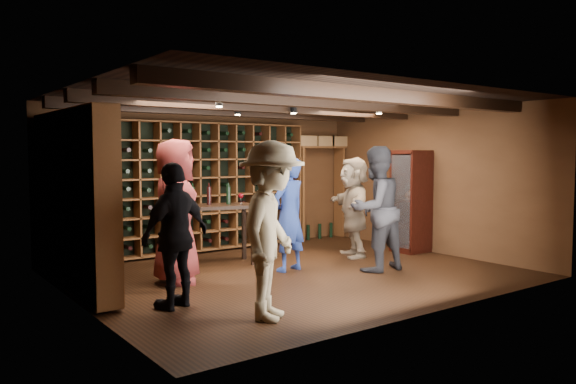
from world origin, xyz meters
TOP-DOWN VIEW (x-y plane):
  - ground at (0.00, 0.00)m, footprint 6.00×6.00m
  - room_shell at (0.00, 0.05)m, footprint 6.00×6.00m
  - wine_rack_back at (-0.52, 2.33)m, footprint 4.65×0.30m
  - wine_rack_left at (-2.83, 0.82)m, footprint 0.30×2.65m
  - crate_shelf at (2.41, 2.32)m, footprint 1.20×0.32m
  - display_cabinet at (2.71, 0.20)m, footprint 0.55×0.50m
  - man_blue_shirt at (0.04, 0.17)m, footprint 0.68×0.52m
  - man_grey_suit at (1.08, -0.57)m, footprint 0.90×0.70m
  - guest_red_floral at (-1.62, 0.45)m, footprint 0.94×1.11m
  - guest_woman_black at (-2.14, -0.67)m, footprint 1.04×0.71m
  - guest_khaki at (-1.52, -1.66)m, footprint 1.36×1.31m
  - guest_beige at (1.61, 0.47)m, footprint 1.16×1.60m
  - tasting_table at (-0.63, 1.24)m, footprint 1.36×0.93m

SIDE VIEW (x-z plane):
  - ground at x=0.00m, z-range 0.00..0.00m
  - tasting_table at x=-0.63m, z-range 0.21..1.42m
  - guest_woman_black at x=-2.14m, z-range 0.00..1.64m
  - man_blue_shirt at x=0.04m, z-range 0.00..1.67m
  - guest_beige at x=1.61m, z-range 0.00..1.67m
  - display_cabinet at x=2.71m, z-range -0.02..1.73m
  - man_grey_suit at x=1.08m, z-range 0.00..1.83m
  - guest_khaki at x=-1.52m, z-range 0.00..1.86m
  - guest_red_floral at x=-1.62m, z-range 0.00..1.92m
  - wine_rack_back at x=-0.52m, z-range 0.05..2.25m
  - wine_rack_left at x=-2.83m, z-range 0.05..2.25m
  - crate_shelf at x=2.41m, z-range 0.54..2.60m
  - room_shell at x=0.00m, z-range -0.58..5.42m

